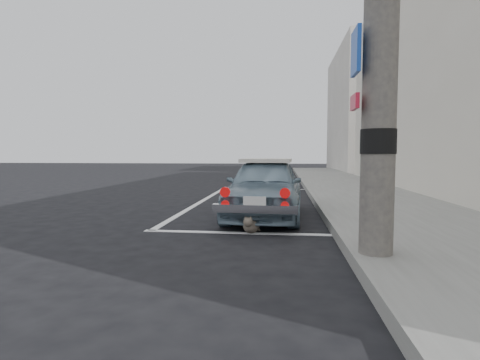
{
  "coord_description": "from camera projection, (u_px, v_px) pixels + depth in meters",
  "views": [
    {
      "loc": [
        1.09,
        -5.95,
        1.18
      ],
      "look_at": [
        0.39,
        0.1,
        0.75
      ],
      "focal_mm": 28.0,
      "sensor_mm": 36.0,
      "label": 1
    }
  ],
  "objects": [
    {
      "name": "ground",
      "position": [
        215.0,
        226.0,
        6.1
      ],
      "size": [
        80.0,
        80.0,
        0.0
      ],
      "primitive_type": "plane",
      "color": "black",
      "rests_on": "ground"
    },
    {
      "name": "sidewalk",
      "position": [
        385.0,
        207.0,
        7.71
      ],
      "size": [
        2.8,
        40.0,
        0.15
      ],
      "primitive_type": "cube",
      "color": "slate",
      "rests_on": "ground"
    },
    {
      "name": "building_far",
      "position": [
        363.0,
        111.0,
        24.91
      ],
      "size": [
        3.5,
        10.0,
        8.0
      ],
      "primitive_type": "cube",
      "color": "#B7B1A6",
      "rests_on": "ground"
    },
    {
      "name": "pline_rear",
      "position": [
        242.0,
        233.0,
        5.55
      ],
      "size": [
        3.0,
        0.12,
        0.01
      ],
      "primitive_type": "cube",
      "color": "silver",
      "rests_on": "ground"
    },
    {
      "name": "pline_front",
      "position": [
        265.0,
        189.0,
        12.48
      ],
      "size": [
        3.0,
        0.12,
        0.01
      ],
      "primitive_type": "cube",
      "color": "silver",
      "rests_on": "ground"
    },
    {
      "name": "pline_side",
      "position": [
        201.0,
        202.0,
        9.17
      ],
      "size": [
        0.12,
        7.0,
        0.01
      ],
      "primitive_type": "cube",
      "color": "silver",
      "rests_on": "ground"
    },
    {
      "name": "retro_coupe",
      "position": [
        265.0,
        187.0,
        6.96
      ],
      "size": [
        1.47,
        3.33,
        1.11
      ],
      "rotation": [
        0.0,
        0.0,
        -0.05
      ],
      "color": "gray",
      "rests_on": "ground"
    },
    {
      "name": "cat",
      "position": [
        251.0,
        224.0,
        5.55
      ],
      "size": [
        0.31,
        0.52,
        0.29
      ],
      "rotation": [
        0.0,
        0.0,
        -0.22
      ],
      "color": "#7A6E5D",
      "rests_on": "ground"
    }
  ]
}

